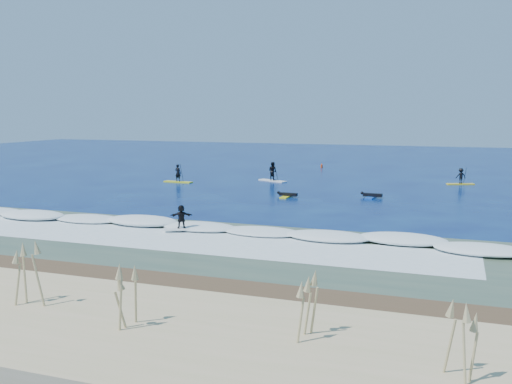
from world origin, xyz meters
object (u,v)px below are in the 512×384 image
(sup_paddler_left, at_px, (178,176))
(prone_paddler_far, at_px, (371,196))
(sup_paddler_center, at_px, (273,173))
(marker_buoy, at_px, (322,166))
(sup_paddler_right, at_px, (461,177))
(prone_paddler_near, at_px, (287,195))
(wave_surfer, at_px, (181,218))

(sup_paddler_left, distance_m, prone_paddler_far, 20.16)
(sup_paddler_center, distance_m, prone_paddler_far, 13.67)
(sup_paddler_left, xyz_separation_m, sup_paddler_center, (8.65, 4.10, 0.19))
(prone_paddler_far, height_order, marker_buoy, marker_buoy)
(sup_paddler_center, relative_size, prone_paddler_far, 1.42)
(sup_paddler_left, relative_size, sup_paddler_right, 1.14)
(prone_paddler_near, distance_m, prone_paddler_far, 6.97)
(wave_surfer, relative_size, marker_buoy, 3.41)
(marker_buoy, bearing_deg, sup_paddler_center, -96.43)
(marker_buoy, bearing_deg, prone_paddler_near, -83.62)
(sup_paddler_left, height_order, sup_paddler_right, sup_paddler_left)
(prone_paddler_near, relative_size, wave_surfer, 1.06)
(sup_paddler_left, distance_m, prone_paddler_near, 14.33)
(sup_paddler_left, height_order, sup_paddler_center, sup_paddler_center)
(sup_paddler_center, relative_size, prone_paddler_near, 1.47)
(wave_surfer, bearing_deg, sup_paddler_right, 35.23)
(prone_paddler_near, relative_size, marker_buoy, 3.62)
(sup_paddler_center, xyz_separation_m, prone_paddler_far, (11.14, -7.89, -0.69))
(prone_paddler_near, relative_size, prone_paddler_far, 0.97)
(sup_paddler_left, height_order, marker_buoy, sup_paddler_left)
(prone_paddler_near, height_order, marker_buoy, marker_buoy)
(sup_paddler_center, xyz_separation_m, sup_paddler_right, (18.11, 3.57, -0.14))
(sup_paddler_left, relative_size, marker_buoy, 4.91)
(wave_surfer, bearing_deg, sup_paddler_center, 69.20)
(prone_paddler_far, bearing_deg, sup_paddler_left, 83.85)
(sup_paddler_left, distance_m, sup_paddler_right, 27.84)
(sup_paddler_center, xyz_separation_m, prone_paddler_near, (4.45, -9.86, -0.69))
(sup_paddler_center, bearing_deg, marker_buoy, 108.34)
(marker_buoy, bearing_deg, prone_paddler_far, -67.47)
(prone_paddler_far, bearing_deg, sup_paddler_center, 59.39)
(sup_paddler_left, xyz_separation_m, marker_buoy, (10.33, 19.02, -0.39))
(sup_paddler_right, relative_size, marker_buoy, 4.31)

